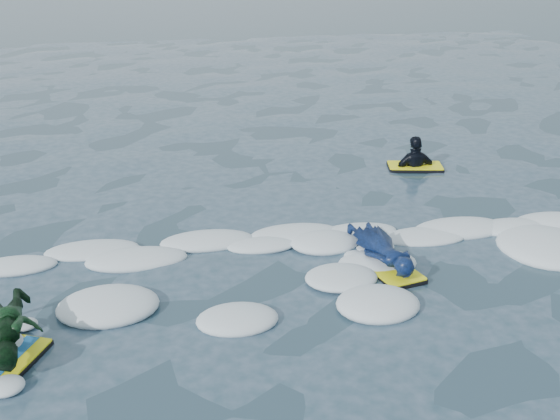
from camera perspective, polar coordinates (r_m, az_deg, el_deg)
The scene contains 5 objects.
ground at distance 8.14m, azimuth -5.74°, elevation -7.75°, with size 120.00×120.00×0.00m, color #18323A.
foam_band at distance 9.05m, azimuth -6.43°, elevation -4.57°, with size 12.00×3.10×0.30m, color white, non-canonical shape.
prone_woman_unit at distance 9.05m, azimuth 8.41°, elevation -3.31°, with size 0.75×1.54×0.38m.
prone_child_unit at distance 7.63m, azimuth -21.01°, elevation -9.21°, with size 0.77×1.34×0.50m.
waiting_rider_unit at distance 12.91m, azimuth 10.87°, elevation 2.83°, with size 1.06×0.73×1.45m.
Camera 1 is at (-0.59, -7.06, 4.00)m, focal length 45.00 mm.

